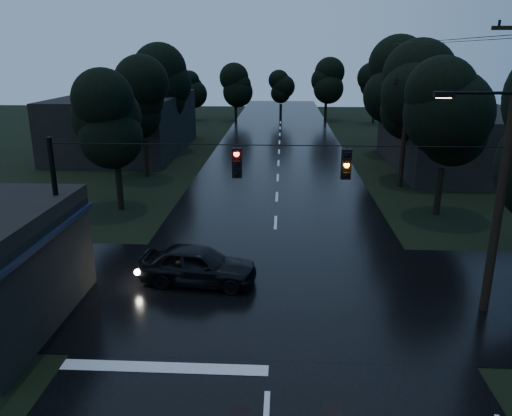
{
  "coord_description": "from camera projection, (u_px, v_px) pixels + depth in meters",
  "views": [
    {
      "loc": [
        0.29,
        -5.17,
        8.7
      ],
      "look_at": [
        -0.78,
        15.06,
        2.37
      ],
      "focal_mm": 35.0,
      "sensor_mm": 36.0,
      "label": 1
    }
  ],
  "objects": [
    {
      "name": "main_road",
      "position": [
        278.0,
        178.0,
        36.13
      ],
      "size": [
        12.0,
        120.0,
        0.02
      ],
      "primitive_type": "cube",
      "color": "black",
      "rests_on": "ground"
    },
    {
      "name": "cross_street",
      "position": [
        272.0,
        291.0,
        18.98
      ],
      "size": [
        60.0,
        9.0,
        0.02
      ],
      "primitive_type": "cube",
      "color": "black",
      "rests_on": "ground"
    },
    {
      "name": "building_far_right",
      "position": [
        459.0,
        140.0,
        38.58
      ],
      "size": [
        10.0,
        14.0,
        4.4
      ],
      "primitive_type": "cube",
      "color": "black",
      "rests_on": "ground"
    },
    {
      "name": "building_far_left",
      "position": [
        126.0,
        123.0,
        45.63
      ],
      "size": [
        10.0,
        16.0,
        5.0
      ],
      "primitive_type": "cube",
      "color": "black",
      "rests_on": "ground"
    },
    {
      "name": "utility_pole_main",
      "position": [
        503.0,
        164.0,
        16.08
      ],
      "size": [
        3.5,
        0.3,
        10.0
      ],
      "color": "black",
      "rests_on": "ground"
    },
    {
      "name": "utility_pole_far",
      "position": [
        405.0,
        129.0,
        32.65
      ],
      "size": [
        2.0,
        0.3,
        7.5
      ],
      "color": "black",
      "rests_on": "ground"
    },
    {
      "name": "anchor_pole_left",
      "position": [
        59.0,
        222.0,
        17.51
      ],
      "size": [
        0.18,
        0.18,
        6.0
      ],
      "primitive_type": "cylinder",
      "color": "black",
      "rests_on": "ground"
    },
    {
      "name": "span_signals",
      "position": [
        290.0,
        162.0,
        16.42
      ],
      "size": [
        15.0,
        0.37,
        1.12
      ],
      "color": "black",
      "rests_on": "ground"
    },
    {
      "name": "tree_left_a",
      "position": [
        114.0,
        118.0,
        27.4
      ],
      "size": [
        3.92,
        3.92,
        8.26
      ],
      "color": "black",
      "rests_on": "ground"
    },
    {
      "name": "tree_left_b",
      "position": [
        142.0,
        98.0,
        34.95
      ],
      "size": [
        4.2,
        4.2,
        8.85
      ],
      "color": "black",
      "rests_on": "ground"
    },
    {
      "name": "tree_left_c",
      "position": [
        165.0,
        84.0,
        44.4
      ],
      "size": [
        4.48,
        4.48,
        9.44
      ],
      "color": "black",
      "rests_on": "ground"
    },
    {
      "name": "tree_right_a",
      "position": [
        447.0,
        113.0,
        26.38
      ],
      "size": [
        4.2,
        4.2,
        8.85
      ],
      "color": "black",
      "rests_on": "ground"
    },
    {
      "name": "tree_right_b",
      "position": [
        420.0,
        94.0,
        33.86
      ],
      "size": [
        4.48,
        4.48,
        9.44
      ],
      "color": "black",
      "rests_on": "ground"
    },
    {
      "name": "tree_right_c",
      "position": [
        398.0,
        81.0,
        43.25
      ],
      "size": [
        4.76,
        4.76,
        10.03
      ],
      "color": "black",
      "rests_on": "ground"
    },
    {
      "name": "car",
      "position": [
        198.0,
        265.0,
        19.47
      ],
      "size": [
        4.73,
        2.31,
        1.55
      ],
      "primitive_type": "imported",
      "rotation": [
        0.0,
        0.0,
        1.46
      ],
      "color": "black",
      "rests_on": "ground"
    }
  ]
}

